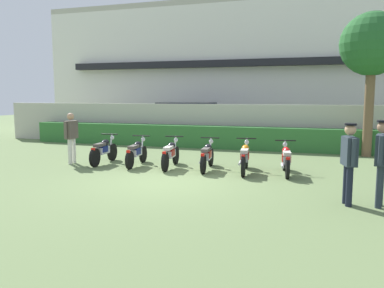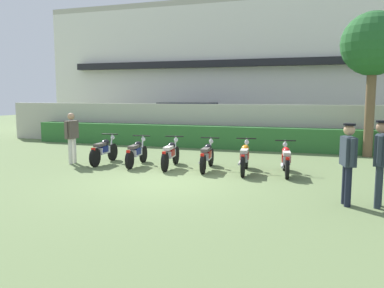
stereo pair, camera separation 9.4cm
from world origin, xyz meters
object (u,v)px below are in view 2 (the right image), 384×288
motorcycle_in_row_4 (245,157)px  inspector_person (72,134)px  officer_0 (348,157)px  motorcycle_in_row_2 (171,154)px  motorcycle_in_row_5 (286,159)px  motorcycle_in_row_0 (104,150)px  tree_near_inspector (373,46)px  parked_car (190,121)px  motorcycle_in_row_1 (137,152)px  officer_1 (381,156)px  motorcycle_in_row_3 (207,155)px

motorcycle_in_row_4 → inspector_person: size_ratio=1.17×
inspector_person → officer_0: size_ratio=0.99×
motorcycle_in_row_2 → motorcycle_in_row_5: size_ratio=1.08×
motorcycle_in_row_0 → officer_0: officer_0 is taller
motorcycle_in_row_0 → motorcycle_in_row_5: bearing=-93.1°
tree_near_inspector → motorcycle_in_row_2: (-6.11, -4.33, -3.57)m
motorcycle_in_row_2 → officer_0: size_ratio=1.13×
parked_car → motorcycle_in_row_4: size_ratio=2.36×
motorcycle_in_row_1 → motorcycle_in_row_4: (3.52, -0.04, 0.02)m
inspector_person → officer_1: (8.96, -2.47, 0.06)m
motorcycle_in_row_0 → motorcycle_in_row_3: 3.54m
parked_car → motorcycle_in_row_4: (4.23, -7.67, -0.48)m
parked_car → inspector_person: size_ratio=2.75×
motorcycle_in_row_5 → inspector_person: inspector_person is taller
motorcycle_in_row_0 → motorcycle_in_row_4: bearing=-93.9°
motorcycle_in_row_1 → officer_1: officer_1 is taller
motorcycle_in_row_0 → inspector_person: inspector_person is taller
tree_near_inspector → inspector_person: size_ratio=3.11×
motorcycle_in_row_0 → officer_1: 8.43m
motorcycle_in_row_1 → inspector_person: bearing=92.1°
motorcycle_in_row_1 → officer_1: bearing=-117.9°
tree_near_inspector → inspector_person: bearing=-154.0°
motorcycle_in_row_0 → motorcycle_in_row_2: bearing=-93.3°
motorcycle_in_row_1 → officer_1: 7.33m
motorcycle_in_row_0 → motorcycle_in_row_3: (3.54, 0.04, -0.01)m
inspector_person → tree_near_inspector: bearing=26.0°
motorcycle_in_row_3 → motorcycle_in_row_4: motorcycle_in_row_4 is taller
motorcycle_in_row_1 → officer_0: size_ratio=1.07×
motorcycle_in_row_0 → officer_0: 7.88m
motorcycle_in_row_1 → inspector_person: inspector_person is taller
motorcycle_in_row_5 → motorcycle_in_row_4: bearing=85.1°
motorcycle_in_row_1 → motorcycle_in_row_3: size_ratio=0.95×
motorcycle_in_row_4 → officer_1: 4.27m
motorcycle_in_row_0 → motorcycle_in_row_1: 1.19m
motorcycle_in_row_2 → inspector_person: 3.44m
motorcycle_in_row_1 → motorcycle_in_row_5: motorcycle_in_row_5 is taller
motorcycle_in_row_2 → officer_1: bearing=-122.7°
tree_near_inspector → motorcycle_in_row_4: 6.78m
inspector_person → motorcycle_in_row_5: bearing=2.7°
motorcycle_in_row_1 → inspector_person: 2.30m
inspector_person → officer_0: bearing=-16.8°
motorcycle_in_row_2 → motorcycle_in_row_5: motorcycle_in_row_2 is taller
tree_near_inspector → motorcycle_in_row_3: tree_near_inspector is taller
motorcycle_in_row_1 → parked_car: bearing=-0.3°
parked_car → officer_0: size_ratio=2.73×
parked_car → tree_near_inspector: tree_near_inspector is taller
inspector_person → motorcycle_in_row_2: bearing=5.0°
motorcycle_in_row_5 → officer_0: officer_0 is taller
motorcycle_in_row_0 → motorcycle_in_row_3: motorcycle_in_row_0 is taller
motorcycle_in_row_2 → motorcycle_in_row_0: bearing=83.8°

